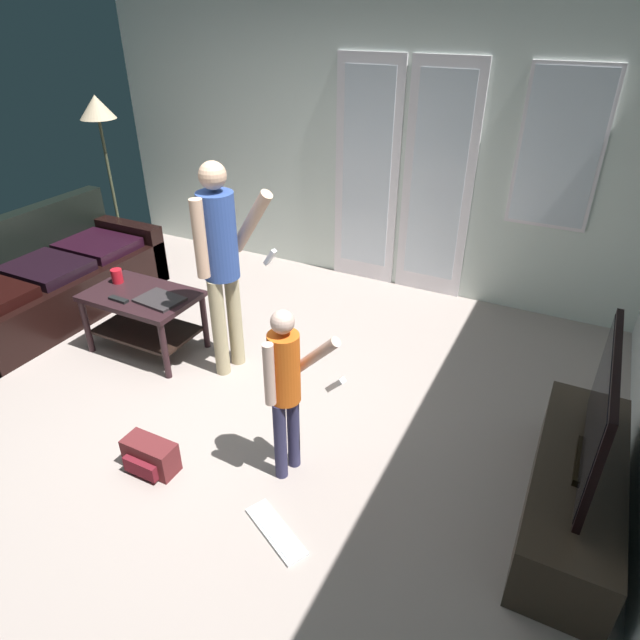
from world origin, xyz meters
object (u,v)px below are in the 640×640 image
cup_near_edge (117,276)px  person_child (286,382)px  tv_stand (574,491)px  flat_screen_tv (599,413)px  leather_couch (45,284)px  loose_keyboard (276,531)px  person_adult (221,254)px  backpack (150,456)px  laptop_closed (160,300)px  tv_remote_black (118,299)px  coffee_table (143,309)px  floor_lamp (99,119)px

cup_near_edge → person_child: bearing=-20.1°
tv_stand → flat_screen_tv: bearing=114.7°
leather_couch → cup_near_edge: bearing=0.7°
loose_keyboard → person_adult: bearing=133.1°
flat_screen_tv → backpack: (-2.30, -0.77, -0.63)m
loose_keyboard → laptop_closed: (-1.64, 1.07, 0.51)m
flat_screen_tv → person_child: 1.60m
backpack → tv_remote_black: size_ratio=1.96×
tv_stand → person_adult: bearing=172.0°
coffee_table → tv_stand: 3.26m
leather_couch → person_adult: person_adult is taller
tv_stand → tv_remote_black: 3.33m
cup_near_edge → tv_remote_black: (0.24, -0.24, -0.05)m
backpack → cup_near_edge: size_ratio=2.93×
floor_lamp → leather_couch: bearing=-76.1°
coffee_table → floor_lamp: 2.31m
laptop_closed → cup_near_edge: bearing=174.9°
flat_screen_tv → loose_keyboard: bearing=-148.9°
loose_keyboard → cup_near_edge: 2.52m
coffee_table → tv_remote_black: bearing=-111.5°
flat_screen_tv → loose_keyboard: size_ratio=2.30×
flat_screen_tv → laptop_closed: flat_screen_tv is taller
coffee_table → tv_stand: (3.25, -0.26, -0.18)m
flat_screen_tv → laptop_closed: bearing=175.6°
leather_couch → floor_lamp: (-0.31, 1.25, 1.19)m
person_child → cup_near_edge: size_ratio=9.76×
leather_couch → floor_lamp: bearing=103.9°
loose_keyboard → laptop_closed: 2.02m
cup_near_edge → person_adult: bearing=0.8°
tv_remote_black → coffee_table: bearing=70.6°
loose_keyboard → tv_remote_black: size_ratio=2.65×
leather_couch → backpack: size_ratio=6.25×
coffee_table → laptop_closed: laptop_closed is taller
coffee_table → tv_remote_black: tv_remote_black is taller
coffee_table → person_adult: size_ratio=0.54×
tv_stand → backpack: tv_stand is taller
coffee_table → backpack: coffee_table is taller
leather_couch → person_child: bearing=-13.8°
person_child → cup_near_edge: person_child is taller
backpack → cup_near_edge: 1.73m
leather_couch → coffee_table: (1.23, -0.06, 0.08)m
floor_lamp → flat_screen_tv: bearing=-18.2°
floor_lamp → backpack: bearing=-43.4°
person_adult → tv_remote_black: (-0.82, -0.25, -0.44)m
coffee_table → person_child: person_child is taller
cup_near_edge → backpack: bearing=-41.6°
backpack → laptop_closed: bearing=125.7°
tv_stand → person_child: person_child is taller
leather_couch → person_adult: 2.09m
laptop_closed → tv_remote_black: size_ratio=1.99×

